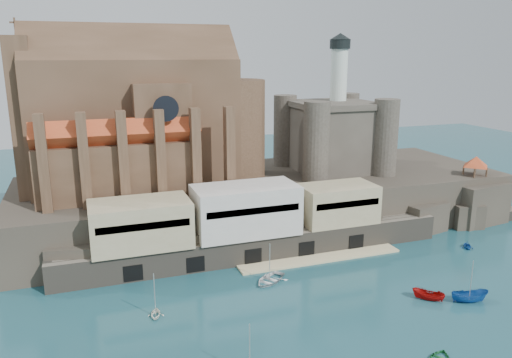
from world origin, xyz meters
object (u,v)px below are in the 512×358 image
Objects in this scene: castle_keep at (333,132)px; boat_2 at (469,302)px; pavilion at (476,163)px; church at (145,123)px.

boat_2 is (-0.71, -44.35, -18.31)m from castle_keep.
castle_keep reaches higher than pavilion.
castle_keep is 47.99m from boat_2.
church reaches higher than pavilion.
castle_keep is (40.21, -0.78, -3.81)m from church.
pavilion is (25.92, -15.08, -5.59)m from castle_keep.
castle_keep is 5.33× the size of boat_2.
church is 63.92m from boat_2.
pavilion is (66.13, -15.85, -9.40)m from church.
boat_2 is at bearing -90.92° from castle_keep.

